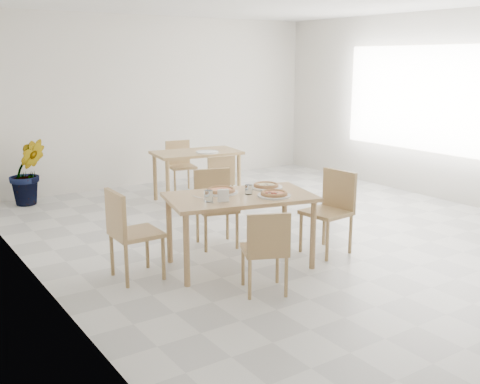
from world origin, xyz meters
TOP-DOWN VIEW (x-y plane):
  - room at (2.98, 0.30)m, footprint 7.28×7.00m
  - main_table at (-1.15, -0.69)m, footprint 1.62×1.15m
  - chair_south at (-1.38, -1.43)m, footprint 0.51×0.51m
  - chair_north at (-0.99, 0.07)m, footprint 0.52×0.52m
  - chair_west at (-2.26, -0.40)m, footprint 0.45×0.45m
  - chair_east at (-0.07, -0.88)m, footprint 0.49×0.49m
  - plate_margherita at (-1.26, -0.50)m, footprint 0.35×0.35m
  - plate_mushroom at (-0.74, -0.57)m, footprint 0.35×0.35m
  - plate_pepperoni at (-0.90, -0.92)m, footprint 0.33×0.33m
  - pizza_margherita at (-1.26, -0.50)m, footprint 0.36×0.36m
  - pizza_mushroom at (-0.74, -0.57)m, footprint 0.29×0.29m
  - pizza_pepperoni at (-0.90, -0.92)m, footprint 0.33×0.33m
  - tumbler_a at (-1.55, -0.73)m, footprint 0.08×0.08m
  - tumbler_b at (-1.06, -0.70)m, footprint 0.07×0.07m
  - napkin_holder at (-1.45, -0.84)m, footprint 0.12×0.09m
  - fork_a at (-1.56, -0.53)m, footprint 0.03×0.16m
  - fork_b at (-1.56, -0.74)m, footprint 0.04×0.17m
  - second_table at (-0.14, 1.97)m, footprint 1.35×0.89m
  - chair_back_s at (-0.20, 1.25)m, footprint 0.45×0.45m
  - chair_back_n at (-0.05, 2.67)m, footprint 0.47×0.47m
  - plate_empty at (-0.06, 1.79)m, footprint 0.33×0.33m
  - potted_plant at (-2.30, 3.15)m, footprint 0.56×0.47m

SIDE VIEW (x-z plane):
  - chair_south at x=-1.38m, z-range 0.06..0.85m
  - chair_back_s at x=-0.20m, z-range 0.06..0.87m
  - chair_back_n at x=-0.05m, z-range 0.07..0.88m
  - potted_plant at x=-2.30m, z-range 0.00..0.97m
  - chair_north at x=-0.99m, z-range 0.07..0.93m
  - chair_west at x=-2.26m, z-range 0.07..0.96m
  - chair_east at x=-0.07m, z-range 0.07..0.98m
  - second_table at x=-0.14m, z-range 0.27..1.02m
  - main_table at x=-1.15m, z-range 0.29..1.04m
  - fork_a at x=-1.56m, z-range 0.75..0.76m
  - fork_b at x=-1.56m, z-range 0.75..0.76m
  - plate_margherita at x=-1.26m, z-range 0.75..0.77m
  - plate_mushroom at x=-0.74m, z-range 0.75..0.77m
  - plate_pepperoni at x=-0.90m, z-range 0.75..0.77m
  - plate_empty at x=-0.06m, z-range 0.75..0.77m
  - pizza_margherita at x=-1.26m, z-range 0.76..0.80m
  - pizza_mushroom at x=-0.74m, z-range 0.76..0.80m
  - pizza_pepperoni at x=-0.90m, z-range 0.77..0.80m
  - tumbler_b at x=-1.06m, z-range 0.75..0.85m
  - tumbler_a at x=-1.55m, z-range 0.75..0.86m
  - napkin_holder at x=-1.45m, z-range 0.75..0.87m
  - room at x=2.98m, z-range -2.00..5.00m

